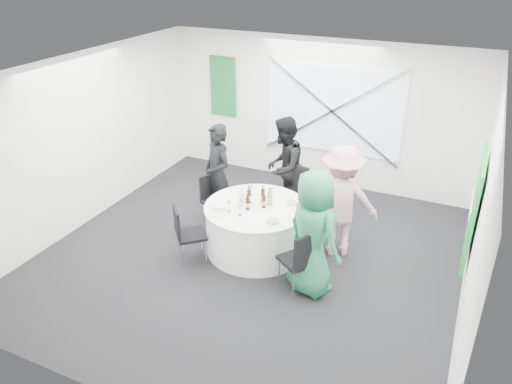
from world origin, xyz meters
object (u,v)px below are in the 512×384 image
at_px(chair_front_right, 302,257).
at_px(clear_water_bottle, 242,198).
at_px(chair_back_left, 213,196).
at_px(person_woman_green, 313,233).
at_px(chair_back, 293,191).
at_px(chair_front_left, 185,230).
at_px(chair_back_right, 328,222).
at_px(banquet_table, 256,228).
at_px(person_man_back_left, 218,174).
at_px(person_man_back, 284,167).
at_px(person_woman_pink, 341,201).
at_px(green_water_bottle, 270,198).

distance_m(chair_front_right, clear_water_bottle, 1.42).
bearing_deg(chair_back_left, chair_front_right, -95.37).
relative_size(person_woman_green, clear_water_bottle, 6.31).
xyz_separation_m(chair_back_left, chair_front_right, (2.00, -1.18, 0.06)).
distance_m(chair_back, chair_front_left, 2.02).
xyz_separation_m(chair_back_right, chair_front_left, (-1.78, -1.21, 0.06)).
distance_m(banquet_table, chair_front_right, 1.23).
relative_size(banquet_table, chair_front_right, 1.63).
distance_m(person_man_back_left, person_man_back, 1.13).
relative_size(chair_front_left, person_woman_green, 0.51).
height_order(banquet_table, chair_back_right, chair_back_right).
bearing_deg(chair_front_left, person_woman_pink, -100.69).
height_order(chair_back_left, chair_front_right, chair_front_right).
xyz_separation_m(person_man_back_left, person_man_back, (0.91, 0.67, 0.02)).
bearing_deg(banquet_table, chair_back_right, 26.79).
relative_size(chair_back, chair_front_left, 1.11).
xyz_separation_m(banquet_table, clear_water_bottle, (-0.22, -0.04, 0.49)).
height_order(chair_back_right, chair_front_left, chair_front_left).
distance_m(chair_back, person_woman_pink, 1.15).
height_order(chair_back_left, chair_back_right, chair_back_left).
bearing_deg(person_man_back_left, banquet_table, -0.00).
height_order(banquet_table, green_water_bottle, green_water_bottle).
bearing_deg(chair_back, clear_water_bottle, -100.54).
distance_m(chair_back_right, person_woman_pink, 0.44).
height_order(chair_back_left, person_woman_green, person_woman_green).
relative_size(chair_back_right, chair_front_left, 0.90).
height_order(person_woman_green, green_water_bottle, person_woman_green).
height_order(banquet_table, person_woman_pink, person_woman_pink).
bearing_deg(chair_front_left, chair_back_left, -32.11).
relative_size(chair_back_right, chair_front_right, 0.86).
bearing_deg(person_man_back_left, person_woman_green, 1.82).
distance_m(banquet_table, chair_back, 1.08).
height_order(banquet_table, person_woman_green, person_woman_green).
bearing_deg(chair_back, green_water_bottle, -80.86).
relative_size(banquet_table, chair_back, 1.55).
bearing_deg(chair_back_right, green_water_bottle, -92.71).
bearing_deg(person_woman_green, banquet_table, -0.00).
distance_m(chair_back, chair_back_right, 0.96).
height_order(banquet_table, chair_back_left, chair_back_left).
xyz_separation_m(chair_front_left, green_water_bottle, (0.98, 0.85, 0.35)).
bearing_deg(chair_back_left, person_man_back_left, 11.11).
bearing_deg(banquet_table, chair_front_right, -35.44).
bearing_deg(chair_back_right, chair_front_right, -26.23).
distance_m(person_woman_pink, green_water_bottle, 1.05).
bearing_deg(chair_back_left, green_water_bottle, -80.94).
distance_m(person_man_back_left, person_woman_pink, 2.14).
height_order(chair_back, chair_front_right, chair_back).
xyz_separation_m(chair_back_right, person_woman_pink, (0.18, -0.02, 0.40)).
relative_size(chair_back, chair_back_right, 1.23).
bearing_deg(person_man_back, chair_back_right, 50.12).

